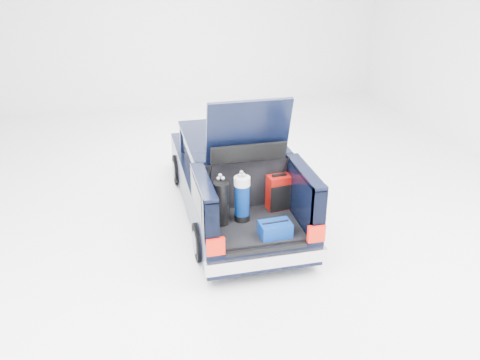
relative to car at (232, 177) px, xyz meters
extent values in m
plane|color=white|center=(0.00, -0.11, -0.67)|extent=(14.00, 14.00, 0.00)
cube|color=black|center=(0.00, 0.54, -0.17)|extent=(1.75, 3.00, 0.70)
cube|color=black|center=(0.00, 2.11, -0.27)|extent=(1.70, 0.30, 0.50)
cube|color=#B2B2BA|center=(0.00, 2.25, -0.34)|extent=(1.72, 0.10, 0.22)
cube|color=black|center=(0.00, 0.04, 0.45)|extent=(1.55, 1.95, 0.54)
cube|color=black|center=(0.00, 0.04, 0.74)|extent=(1.62, 2.05, 0.06)
cube|color=black|center=(0.00, -1.61, -0.32)|extent=(1.75, 1.30, 0.40)
cube|color=black|center=(0.00, -1.59, -0.10)|extent=(1.32, 1.18, 0.05)
cube|color=black|center=(-0.78, -1.61, 0.30)|extent=(0.20, 1.30, 0.85)
cube|color=black|center=(0.78, -1.61, 0.30)|extent=(0.20, 1.30, 0.85)
cube|color=black|center=(-0.78, -1.61, 0.74)|extent=(0.20, 1.30, 0.06)
cube|color=black|center=(0.78, -1.61, 0.74)|extent=(0.20, 1.30, 0.06)
cube|color=black|center=(0.00, -0.99, 0.30)|extent=(1.36, 0.08, 0.84)
cube|color=#B2B2BA|center=(0.00, -2.29, -0.29)|extent=(1.80, 0.12, 0.20)
cube|color=#A61207|center=(-0.74, -2.26, 0.05)|extent=(0.26, 0.07, 0.26)
cube|color=#A61207|center=(0.74, -2.26, 0.05)|extent=(0.26, 0.07, 0.26)
cube|color=black|center=(0.00, -2.25, -0.12)|extent=(1.20, 0.06, 0.06)
cube|color=black|center=(0.00, -1.16, 1.29)|extent=(1.28, 0.33, 1.03)
cube|color=black|center=(0.00, -1.12, 1.43)|extent=(0.95, 0.17, 0.54)
cylinder|color=black|center=(-0.82, 1.34, -0.36)|extent=(0.20, 0.62, 0.62)
cylinder|color=slate|center=(-0.82, 1.34, -0.36)|extent=(0.23, 0.36, 0.36)
cylinder|color=black|center=(0.82, 1.34, -0.36)|extent=(0.20, 0.62, 0.62)
cylinder|color=slate|center=(0.82, 1.34, -0.36)|extent=(0.23, 0.36, 0.36)
cylinder|color=black|center=(-0.82, -1.46, -0.36)|extent=(0.20, 0.62, 0.62)
cylinder|color=slate|center=(-0.82, -1.46, -0.36)|extent=(0.23, 0.36, 0.36)
cylinder|color=black|center=(0.82, -1.46, -0.36)|extent=(0.20, 0.62, 0.62)
cylinder|color=slate|center=(0.82, -1.46, -0.36)|extent=(0.23, 0.36, 0.36)
cube|color=#730803|center=(0.50, -1.19, 0.22)|extent=(0.39, 0.28, 0.58)
cube|color=black|center=(0.50, -1.19, 0.52)|extent=(0.24, 0.08, 0.03)
cube|color=black|center=(0.50, -1.30, 0.16)|extent=(0.38, 0.07, 0.44)
cylinder|color=black|center=(-0.50, -1.49, 0.30)|extent=(0.29, 0.35, 0.76)
cube|color=white|center=(-0.50, -1.39, 0.32)|extent=(0.09, 0.04, 0.26)
sphere|color=#99999E|center=(-0.54, -1.47, 0.70)|extent=(0.06, 0.06, 0.06)
sphere|color=#99999E|center=(-0.47, -1.52, 0.72)|extent=(0.06, 0.06, 0.06)
cylinder|color=black|center=(-0.16, -1.42, -0.03)|extent=(0.30, 0.30, 0.09)
cylinder|color=navy|center=(-0.16, -1.42, 0.28)|extent=(0.27, 0.27, 0.52)
cylinder|color=white|center=(-0.16, -1.42, 0.59)|extent=(0.30, 0.30, 0.13)
sphere|color=#99999E|center=(-0.13, -1.40, 0.68)|extent=(0.06, 0.06, 0.06)
sphere|color=#99999E|center=(-0.16, -1.38, 0.72)|extent=(0.06, 0.06, 0.06)
cube|color=navy|center=(0.20, -1.99, 0.04)|extent=(0.47, 0.32, 0.22)
cylinder|color=black|center=(0.20, -1.99, 0.16)|extent=(0.40, 0.04, 0.02)
camera|label=1|loc=(-1.78, -8.10, 3.89)|focal=38.00mm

